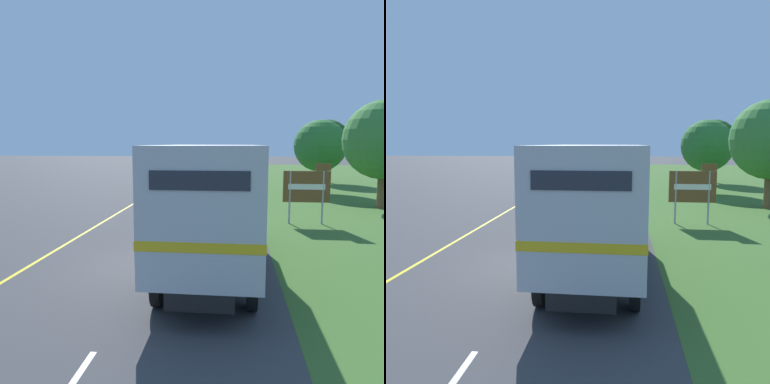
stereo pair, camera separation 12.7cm
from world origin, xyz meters
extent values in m
plane|color=#3D3D3F|center=(0.00, 0.00, 0.00)|extent=(200.00, 200.00, 0.00)
cube|color=#3D6628|center=(13.70, 20.85, 0.00)|extent=(20.00, 73.23, 0.01)
cube|color=yellow|center=(-3.70, 20.85, 0.00)|extent=(0.12, 73.23, 0.01)
cube|color=white|center=(0.00, 0.54, 0.00)|extent=(0.12, 2.60, 0.01)
cube|color=white|center=(0.00, 7.14, 0.00)|extent=(0.12, 2.60, 0.01)
cube|color=white|center=(0.00, 13.74, 0.00)|extent=(0.12, 2.60, 0.01)
cube|color=white|center=(0.00, 20.34, 0.00)|extent=(0.12, 2.60, 0.01)
cube|color=white|center=(0.00, 26.94, 0.00)|extent=(0.12, 2.60, 0.01)
cylinder|color=black|center=(0.76, 3.38, 0.50)|extent=(0.22, 1.00, 1.00)
cylinder|color=black|center=(2.88, 3.38, 0.50)|extent=(0.22, 1.00, 1.00)
cylinder|color=black|center=(0.76, -2.70, 0.50)|extent=(0.22, 1.00, 1.00)
cylinder|color=black|center=(2.88, -2.70, 0.50)|extent=(0.22, 1.00, 1.00)
cube|color=black|center=(1.82, 0.00, 0.68)|extent=(1.36, 8.12, 0.36)
cube|color=#B7B7BC|center=(1.82, -1.05, 2.26)|extent=(2.46, 6.02, 2.80)
cube|color=gold|center=(1.82, -1.05, 1.77)|extent=(2.48, 6.04, 0.20)
cube|color=#232833|center=(1.82, -4.07, 3.03)|extent=(1.85, 0.03, 0.36)
cube|color=#B7B7BC|center=(1.82, 3.01, 1.81)|extent=(2.37, 2.10, 1.90)
cube|color=#283342|center=(1.82, 4.07, 2.05)|extent=(2.09, 0.03, 0.85)
cylinder|color=black|center=(-2.66, 18.07, 0.33)|extent=(0.16, 0.66, 0.66)
cylinder|color=black|center=(-1.19, 18.07, 0.33)|extent=(0.16, 0.66, 0.66)
cylinder|color=black|center=(-2.66, 15.50, 0.33)|extent=(0.16, 0.66, 0.66)
cylinder|color=black|center=(-1.19, 15.50, 0.33)|extent=(0.16, 0.66, 0.66)
cube|color=white|center=(-1.92, 16.78, 0.79)|extent=(1.80, 4.13, 0.92)
cube|color=#282D38|center=(-1.92, 16.62, 1.64)|extent=(1.55, 2.27, 0.78)
cube|color=red|center=(-2.55, 14.71, 0.95)|extent=(0.20, 0.03, 0.14)
cube|color=red|center=(-1.29, 14.71, 0.95)|extent=(0.20, 0.03, 0.14)
cylinder|color=black|center=(1.26, 35.01, 0.33)|extent=(0.16, 0.66, 0.66)
cylinder|color=black|center=(2.74, 35.01, 0.33)|extent=(0.16, 0.66, 0.66)
cylinder|color=black|center=(1.26, 32.15, 0.33)|extent=(0.16, 0.66, 0.66)
cylinder|color=black|center=(2.74, 32.15, 0.33)|extent=(0.16, 0.66, 0.66)
cube|color=red|center=(2.00, 33.58, 0.73)|extent=(1.80, 4.60, 0.80)
cube|color=#282D38|center=(2.00, 33.40, 1.47)|extent=(1.55, 2.53, 0.68)
cube|color=red|center=(1.37, 31.27, 0.87)|extent=(0.20, 0.03, 0.14)
cube|color=red|center=(2.63, 31.27, 0.87)|extent=(0.20, 0.03, 0.14)
cylinder|color=black|center=(-2.70, 48.88, 0.33)|extent=(0.16, 0.66, 0.66)
cylinder|color=black|center=(-1.22, 48.88, 0.33)|extent=(0.16, 0.66, 0.66)
cylinder|color=black|center=(-2.70, 46.05, 0.33)|extent=(0.16, 0.66, 0.66)
cylinder|color=black|center=(-1.22, 46.05, 0.33)|extent=(0.16, 0.66, 0.66)
cube|color=gray|center=(-1.96, 47.46, 0.80)|extent=(1.80, 4.57, 0.95)
cube|color=#282D38|center=(-1.96, 47.28, 1.68)|extent=(1.55, 2.51, 0.81)
cube|color=red|center=(-2.59, 45.17, 0.97)|extent=(0.20, 0.03, 0.14)
cube|color=red|center=(-1.33, 45.17, 0.97)|extent=(0.20, 0.03, 0.14)
cylinder|color=#9E9EA3|center=(5.04, 6.76, 1.23)|extent=(0.09, 0.09, 2.46)
cylinder|color=#9E9EA3|center=(6.52, 6.76, 1.23)|extent=(0.09, 0.09, 2.46)
cube|color=brown|center=(5.78, 6.76, 1.73)|extent=(2.12, 0.06, 1.45)
cube|color=brown|center=(6.50, 6.76, 2.64)|extent=(0.68, 0.06, 0.32)
cube|color=silver|center=(5.78, 6.73, 1.73)|extent=(1.65, 0.02, 0.26)
cylinder|color=brown|center=(10.86, 11.55, 1.06)|extent=(0.42, 0.42, 2.12)
cylinder|color=#4C3823|center=(8.94, 18.72, 0.99)|extent=(0.34, 0.34, 1.99)
sphere|color=#2D702D|center=(8.94, 18.72, 3.55)|extent=(3.91, 3.91, 3.91)
cylinder|color=brown|center=(11.27, 26.39, 1.20)|extent=(0.33, 0.33, 2.40)
sphere|color=#1E511E|center=(11.27, 26.39, 3.99)|extent=(3.98, 3.98, 3.98)
camera|label=1|loc=(2.44, -10.78, 3.69)|focal=35.00mm
camera|label=2|loc=(2.56, -10.76, 3.69)|focal=35.00mm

